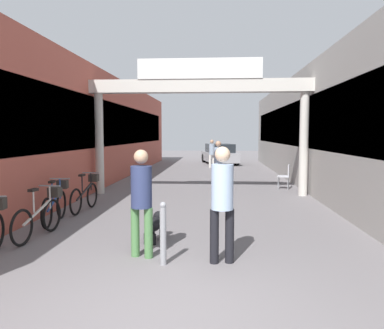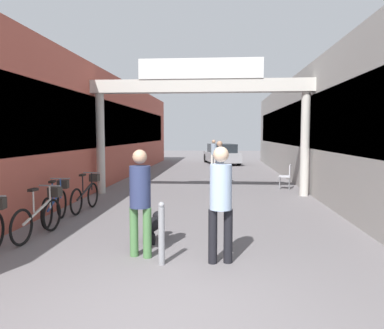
# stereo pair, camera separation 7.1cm
# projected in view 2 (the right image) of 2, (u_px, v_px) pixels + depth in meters

# --- Properties ---
(ground_plane) EXTENTS (80.00, 80.00, 0.00)m
(ground_plane) POSITION_uv_depth(u_px,v_px,m) (159.00, 318.00, 4.08)
(ground_plane) COLOR slate
(storefront_left) EXTENTS (3.00, 26.00, 4.34)m
(storefront_left) POSITION_uv_depth(u_px,v_px,m) (79.00, 130.00, 15.21)
(storefront_left) COLOR #B25142
(storefront_left) RESTS_ON ground_plane
(storefront_right) EXTENTS (3.00, 26.00, 4.34)m
(storefront_right) POSITION_uv_depth(u_px,v_px,m) (336.00, 129.00, 14.44)
(storefront_right) COLOR #9E9993
(storefront_right) RESTS_ON ground_plane
(arcade_sign_gateway) EXTENTS (7.40, 0.47, 4.39)m
(arcade_sign_gateway) POSITION_uv_depth(u_px,v_px,m) (201.00, 98.00, 12.08)
(arcade_sign_gateway) COLOR beige
(arcade_sign_gateway) RESTS_ON ground_plane
(pedestrian_with_dog) EXTENTS (0.41, 0.41, 1.76)m
(pedestrian_with_dog) POSITION_uv_depth(u_px,v_px,m) (140.00, 196.00, 6.03)
(pedestrian_with_dog) COLOR #4C7F47
(pedestrian_with_dog) RESTS_ON ground_plane
(pedestrian_companion) EXTENTS (0.40, 0.39, 1.81)m
(pedestrian_companion) POSITION_uv_depth(u_px,v_px,m) (221.00, 196.00, 5.74)
(pedestrian_companion) COLOR black
(pedestrian_companion) RESTS_ON ground_plane
(pedestrian_carrying_crate) EXTENTS (0.48, 0.48, 1.72)m
(pedestrian_carrying_crate) POSITION_uv_depth(u_px,v_px,m) (220.00, 160.00, 14.71)
(pedestrian_carrying_crate) COLOR #4C7F47
(pedestrian_carrying_crate) RESTS_ON ground_plane
(pedestrian_elderly_walking) EXTENTS (0.47, 0.47, 1.65)m
(pedestrian_elderly_walking) POSITION_uv_depth(u_px,v_px,m) (214.00, 152.00, 22.02)
(pedestrian_elderly_walking) COLOR silver
(pedestrian_elderly_walking) RESTS_ON ground_plane
(dog_on_leash) EXTENTS (0.39, 0.74, 0.52)m
(dog_on_leash) POSITION_uv_depth(u_px,v_px,m) (154.00, 224.00, 7.00)
(dog_on_leash) COLOR black
(dog_on_leash) RESTS_ON ground_plane
(bicycle_silver_second) EXTENTS (0.46, 1.69, 0.98)m
(bicycle_silver_second) POSITION_uv_depth(u_px,v_px,m) (41.00, 214.00, 7.30)
(bicycle_silver_second) COLOR black
(bicycle_silver_second) RESTS_ON ground_plane
(bicycle_blue_third) EXTENTS (0.46, 1.68, 0.98)m
(bicycle_blue_third) POSITION_uv_depth(u_px,v_px,m) (56.00, 203.00, 8.49)
(bicycle_blue_third) COLOR black
(bicycle_blue_third) RESTS_ON ground_plane
(bicycle_black_farthest) EXTENTS (0.46, 1.69, 0.98)m
(bicycle_black_farthest) POSITION_uv_depth(u_px,v_px,m) (87.00, 194.00, 9.80)
(bicycle_black_farthest) COLOR black
(bicycle_black_farthest) RESTS_ON ground_plane
(bollard_post_metal) EXTENTS (0.10, 0.10, 0.98)m
(bollard_post_metal) POSITION_uv_depth(u_px,v_px,m) (162.00, 233.00, 5.71)
(bollard_post_metal) COLOR gray
(bollard_post_metal) RESTS_ON ground_plane
(cafe_chair_aluminium_nearer) EXTENTS (0.48, 0.48, 0.89)m
(cafe_chair_aluminium_nearer) POSITION_uv_depth(u_px,v_px,m) (287.00, 174.00, 13.45)
(cafe_chair_aluminium_nearer) COLOR gray
(cafe_chair_aluminium_nearer) RESTS_ON ground_plane
(parked_car_silver) EXTENTS (2.54, 4.28, 1.33)m
(parked_car_silver) POSITION_uv_depth(u_px,v_px,m) (222.00, 154.00, 24.72)
(parked_car_silver) COLOR #99999E
(parked_car_silver) RESTS_ON ground_plane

